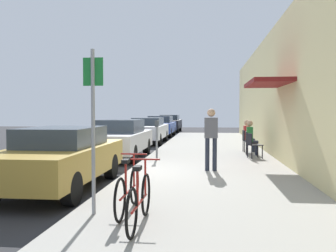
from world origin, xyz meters
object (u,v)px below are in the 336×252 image
(parked_car_2, at_px, (148,130))
(bicycle_1, at_px, (128,190))
(parked_car_3, at_px, (160,126))
(seated_patron_1, at_px, (251,136))
(cafe_chair_2, at_px, (247,139))
(parked_car_1, at_px, (119,138))
(street_sign, at_px, (93,118))
(cafe_chair_1, at_px, (250,141))
(parked_car_4, at_px, (170,123))
(cafe_chair_0, at_px, (253,144))
(parking_meter, at_px, (157,137))
(pedestrian_standing, at_px, (211,134))
(seated_patron_2, at_px, (248,135))
(parked_car_0, at_px, (61,157))
(bicycle_0, at_px, (140,201))

(parked_car_2, bearing_deg, bicycle_1, -81.72)
(parked_car_3, distance_m, bicycle_1, 19.22)
(seated_patron_1, distance_m, cafe_chair_2, 1.07)
(parked_car_1, distance_m, parked_car_3, 11.60)
(street_sign, distance_m, cafe_chair_1, 8.91)
(parked_car_3, distance_m, seated_patron_1, 12.10)
(parked_car_4, relative_size, seated_patron_1, 3.41)
(parked_car_3, height_order, seated_patron_1, parked_car_3)
(cafe_chair_0, bearing_deg, cafe_chair_2, 90.08)
(parking_meter, relative_size, pedestrian_standing, 0.78)
(parked_car_4, xyz_separation_m, parking_meter, (1.55, -18.51, 0.13))
(seated_patron_2, bearing_deg, seated_patron_1, -90.00)
(parked_car_0, xyz_separation_m, seated_patron_1, (4.89, 5.93, 0.09))
(parked_car_3, height_order, cafe_chair_0, parked_car_3)
(bicycle_1, bearing_deg, seated_patron_1, 70.37)
(cafe_chair_1, bearing_deg, street_sign, -112.11)
(cafe_chair_1, bearing_deg, cafe_chair_0, -89.83)
(cafe_chair_1, height_order, seated_patron_2, seated_patron_2)
(cafe_chair_1, height_order, pedestrian_standing, pedestrian_standing)
(parked_car_3, relative_size, pedestrian_standing, 2.59)
(seated_patron_1, distance_m, pedestrian_standing, 4.09)
(cafe_chair_1, bearing_deg, parked_car_4, 105.87)
(parked_car_2, relative_size, seated_patron_2, 3.41)
(parked_car_1, xyz_separation_m, cafe_chair_0, (4.83, -0.43, -0.12))
(cafe_chair_0, bearing_deg, parked_car_1, 174.97)
(bicycle_1, height_order, cafe_chair_1, bicycle_1)
(street_sign, distance_m, cafe_chair_0, 8.03)
(bicycle_1, relative_size, seated_patron_1, 1.33)
(parked_car_4, height_order, seated_patron_1, parked_car_4)
(parked_car_2, relative_size, parked_car_3, 1.00)
(parked_car_3, bearing_deg, parked_car_4, 90.00)
(parked_car_1, distance_m, cafe_chair_1, 4.86)
(cafe_chair_0, relative_size, seated_patron_2, 0.67)
(cafe_chair_2, bearing_deg, street_sign, -109.80)
(parked_car_1, relative_size, seated_patron_1, 3.41)
(parked_car_0, relative_size, street_sign, 1.69)
(parked_car_0, xyz_separation_m, bicycle_1, (2.02, -2.12, -0.25))
(parked_car_3, height_order, cafe_chair_2, parked_car_3)
(street_sign, height_order, bicycle_0, street_sign)
(parked_car_3, relative_size, seated_patron_2, 3.41)
(bicycle_0, distance_m, cafe_chair_1, 9.06)
(parking_meter, distance_m, street_sign, 6.72)
(parked_car_2, relative_size, pedestrian_standing, 2.59)
(parked_car_0, bearing_deg, parked_car_4, 90.00)
(parked_car_1, xyz_separation_m, parked_car_2, (-0.00, 6.36, -0.01))
(parked_car_3, distance_m, parking_meter, 12.68)
(parked_car_0, bearing_deg, bicycle_1, -46.32)
(street_sign, bearing_deg, seated_patron_2, 69.87)
(street_sign, xyz_separation_m, cafe_chair_2, (3.33, 9.25, -1.02))
(bicycle_0, bearing_deg, street_sign, 148.68)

